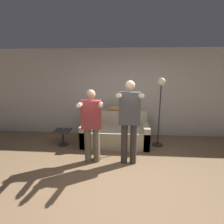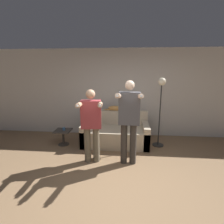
{
  "view_description": "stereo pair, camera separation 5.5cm",
  "coord_description": "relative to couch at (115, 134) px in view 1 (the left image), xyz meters",
  "views": [
    {
      "loc": [
        0.09,
        -2.56,
        1.96
      ],
      "look_at": [
        -0.22,
        1.42,
        1.02
      ],
      "focal_mm": 28.0,
      "sensor_mm": 36.0,
      "label": 1
    },
    {
      "loc": [
        0.15,
        -2.56,
        1.96
      ],
      "look_at": [
        -0.22,
        1.42,
        1.02
      ],
      "focal_mm": 28.0,
      "sensor_mm": 36.0,
      "label": 2
    }
  ],
  "objects": [
    {
      "name": "couch",
      "position": [
        0.0,
        0.0,
        0.0
      ],
      "size": [
        1.76,
        0.93,
        0.85
      ],
      "color": "beige",
      "rests_on": "ground_plane"
    },
    {
      "name": "person_right",
      "position": [
        0.35,
        -1.06,
        0.75
      ],
      "size": [
        0.51,
        0.68,
        1.78
      ],
      "rotation": [
        0.0,
        0.0,
        -0.02
      ],
      "color": "#38332D",
      "rests_on": "ground_plane"
    },
    {
      "name": "ground_plane",
      "position": [
        0.17,
        -1.96,
        -0.28
      ],
      "size": [
        16.0,
        16.0,
        0.0
      ],
      "primitive_type": "plane",
      "color": "#846647"
    },
    {
      "name": "floor_lamp",
      "position": [
        1.15,
        -0.04,
        1.01
      ],
      "size": [
        0.3,
        0.3,
        1.8
      ],
      "color": "black",
      "rests_on": "ground_plane"
    },
    {
      "name": "wall_back",
      "position": [
        0.17,
        0.75,
        1.02
      ],
      "size": [
        10.0,
        0.05,
        2.6
      ],
      "color": "beige",
      "rests_on": "ground_plane"
    },
    {
      "name": "cat",
      "position": [
        -0.03,
        0.36,
        0.65
      ],
      "size": [
        0.53,
        0.12,
        0.17
      ],
      "color": "tan",
      "rests_on": "couch"
    },
    {
      "name": "person_left",
      "position": [
        -0.44,
        -1.06,
        0.64
      ],
      "size": [
        0.56,
        0.72,
        1.6
      ],
      "rotation": [
        0.0,
        0.0,
        0.14
      ],
      "color": "#6B604C",
      "rests_on": "ground_plane"
    },
    {
      "name": "side_table",
      "position": [
        -1.4,
        -0.22,
        0.02
      ],
      "size": [
        0.42,
        0.42,
        0.41
      ],
      "color": "#38332D",
      "rests_on": "ground_plane"
    },
    {
      "name": "cup",
      "position": [
        -1.37,
        -0.23,
        0.17
      ],
      "size": [
        0.08,
        0.08,
        0.08
      ],
      "color": "#3D6693",
      "rests_on": "side_table"
    }
  ]
}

